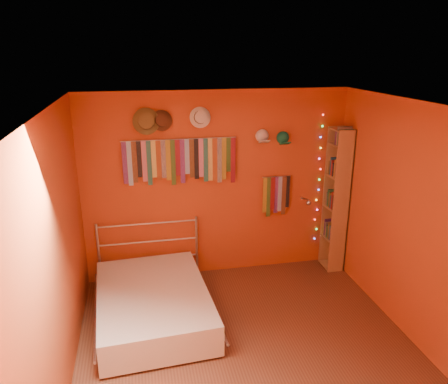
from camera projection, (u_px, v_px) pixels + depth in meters
ground at (248, 349)px, 4.55m from camera, size 3.50×3.50×0.00m
back_wall at (217, 186)px, 5.79m from camera, size 3.50×0.02×2.50m
right_wall at (415, 225)px, 4.49m from camera, size 0.02×3.50×2.50m
left_wall at (58, 256)px, 3.83m from camera, size 0.02×3.50×2.50m
ceiling at (254, 107)px, 3.76m from camera, size 3.50×3.50×0.02m
tie_rack at (181, 159)px, 5.51m from camera, size 1.45×0.03×0.61m
small_tie_rack at (276, 194)px, 5.93m from camera, size 0.40×0.03×0.57m
fedora_olive at (146, 121)px, 5.24m from camera, size 0.33×0.18×0.32m
fedora_brown at (162, 120)px, 5.28m from camera, size 0.26×0.14×0.25m
fedora_white at (200, 117)px, 5.37m from camera, size 0.26×0.14×0.26m
cap_white at (262, 136)px, 5.64m from camera, size 0.18×0.22×0.18m
cap_green at (283, 138)px, 5.71m from camera, size 0.17×0.22×0.17m
fairy_lights at (319, 180)px, 6.02m from camera, size 0.06×0.02×1.81m
reading_lamp at (308, 202)px, 5.87m from camera, size 0.07×0.30×0.09m
bookshelf at (339, 199)px, 5.97m from camera, size 0.25×0.34×2.00m
bed at (153, 304)px, 4.99m from camera, size 1.42×1.84×0.87m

